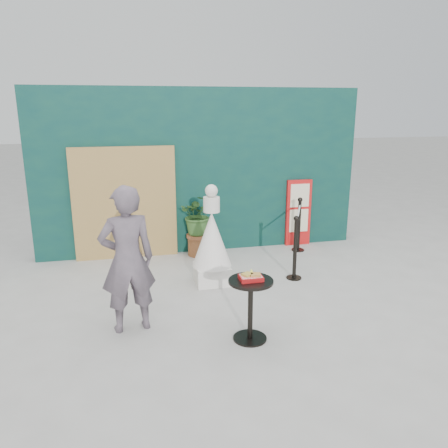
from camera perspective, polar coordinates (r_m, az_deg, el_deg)
ground at (r=5.67m, az=2.80°, el=-12.96°), size 60.00×60.00×0.00m
back_wall at (r=8.16m, az=-3.10°, el=6.90°), size 6.00×0.30×3.00m
bamboo_fence at (r=7.92m, az=-12.81°, el=2.61°), size 1.80×0.08×2.00m
woman at (r=5.32m, az=-12.51°, el=-4.59°), size 0.72×0.54×1.81m
menu_board at (r=8.66m, az=9.69°, el=1.46°), size 0.50×0.07×1.30m
statue at (r=6.68m, az=-1.60°, el=-2.59°), size 0.61×0.61×1.55m
cafe_table at (r=5.13m, az=3.48°, el=-9.91°), size 0.52×0.52×0.75m
food_basket at (r=5.02m, az=3.55°, el=-6.91°), size 0.26×0.19×0.11m
planter at (r=7.94m, az=-3.33°, el=0.53°), size 0.68×0.59×1.15m
stanchion_barrier at (r=7.65m, az=9.54°, el=-1.58°), size 0.84×1.54×1.03m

